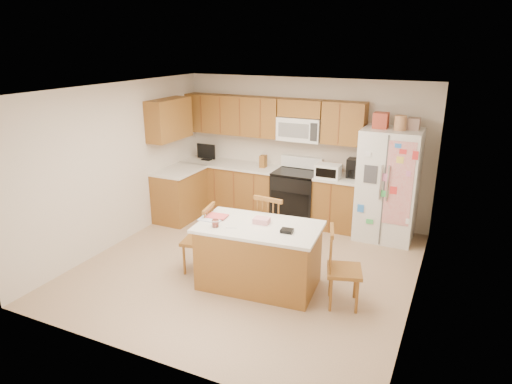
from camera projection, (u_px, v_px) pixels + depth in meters
The scene contains 9 objects.
ground at pixel (249, 266), 6.57m from camera, with size 4.50×4.50×0.00m, color #90755D.
room_shell at pixel (248, 170), 6.12m from camera, with size 4.60×4.60×2.52m.
cabinetry at pixel (243, 167), 8.22m from camera, with size 3.36×1.56×2.15m.
stove at pixel (296, 196), 8.09m from camera, with size 0.76×0.65×1.13m.
refrigerator at pixel (388, 184), 7.26m from camera, with size 0.90×0.79×2.04m.
island at pixel (259, 255), 5.93m from camera, with size 1.63×1.04×0.94m.
windsor_chair_left at pixel (200, 240), 6.31m from camera, with size 0.47×0.48×0.98m.
windsor_chair_back at pixel (273, 231), 6.51m from camera, with size 0.49×0.47×1.06m.
windsor_chair_right at pixel (342, 270), 5.48m from camera, with size 0.51×0.53×0.99m.
Camera 1 is at (2.59, -5.30, 3.09)m, focal length 32.00 mm.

